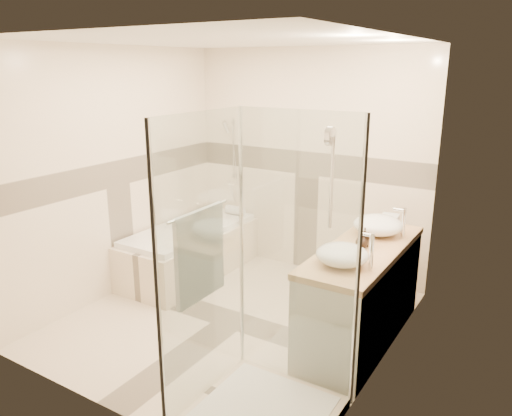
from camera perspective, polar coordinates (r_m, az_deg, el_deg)
The scene contains 12 objects.
room at distance 4.33m, azimuth -2.16°, elevation 2.00°, with size 2.82×3.02×2.52m.
bathtub at distance 5.72m, azimuth -7.52°, elevation -4.57°, with size 0.75×1.70×0.56m.
vanity at distance 4.40m, azimuth 11.93°, elevation -9.63°, with size 0.58×1.62×0.85m.
shower_enclosure at distance 3.46m, azimuth -0.33°, elevation -15.36°, with size 0.96×0.93×2.04m.
vessel_sink_near at distance 4.57m, azimuth 13.77°, elevation -1.89°, with size 0.44×0.44×0.17m, color white.
vessel_sink_far at distance 3.84m, azimuth 9.82°, elevation -5.28°, with size 0.40×0.40×0.16m, color white.
faucet_near at distance 4.49m, azimuth 16.43°, elevation -1.43°, with size 0.11×0.03×0.28m.
faucet_far at distance 3.74m, azimuth 12.94°, elevation -4.56°, with size 0.12×0.03×0.29m.
amenity_bottle_a at distance 4.27m, azimuth 12.31°, elevation -3.23°, with size 0.07×0.07×0.15m, color black.
amenity_bottle_b at distance 4.21m, azimuth 11.98°, elevation -3.63°, with size 0.10×0.10×0.13m, color black.
folded_towels at distance 4.89m, azimuth 14.95°, elevation -1.38°, with size 0.16×0.26×0.08m, color silver.
rolled_towel at distance 6.04m, azimuth -2.41°, elevation -0.26°, with size 0.11×0.11×0.24m, color silver.
Camera 1 is at (2.40, -3.47, 2.31)m, focal length 35.00 mm.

